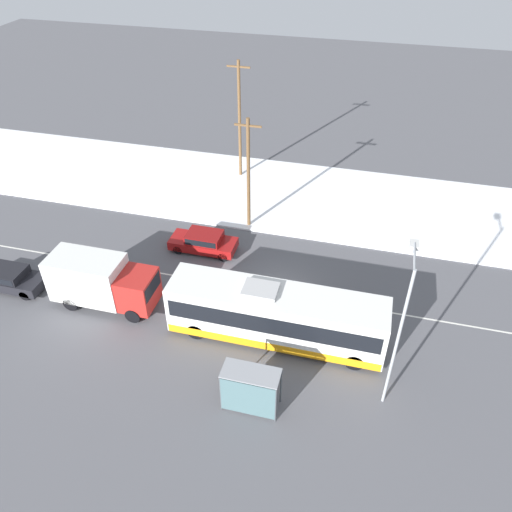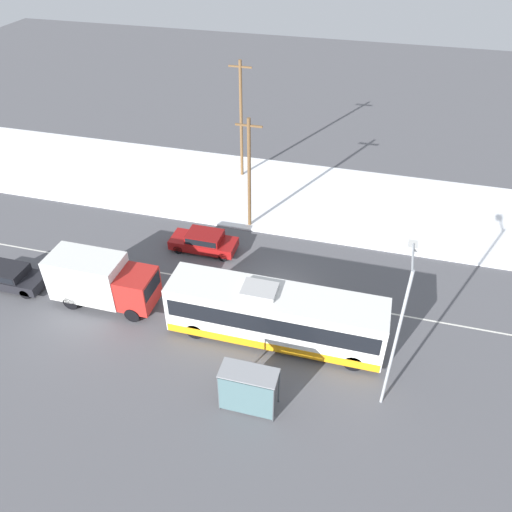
# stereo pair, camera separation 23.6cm
# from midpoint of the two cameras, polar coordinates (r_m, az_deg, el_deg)

# --- Properties ---
(ground_plane) EXTENTS (120.00, 120.00, 0.00)m
(ground_plane) POSITION_cam_midpoint_polar(r_m,az_deg,el_deg) (30.42, 2.51, -4.26)
(ground_plane) COLOR #56565B
(snow_lot) EXTENTS (80.00, 11.02, 0.12)m
(snow_lot) POSITION_cam_midpoint_polar(r_m,az_deg,el_deg) (39.62, 6.32, 6.60)
(snow_lot) COLOR white
(snow_lot) RESTS_ON ground_plane
(lane_marking_center) EXTENTS (60.00, 0.12, 0.00)m
(lane_marking_center) POSITION_cam_midpoint_polar(r_m,az_deg,el_deg) (30.42, 2.51, -4.26)
(lane_marking_center) COLOR silver
(lane_marking_center) RESTS_ON ground_plane
(city_bus) EXTENTS (11.56, 2.57, 3.37)m
(city_bus) POSITION_cam_midpoint_polar(r_m,az_deg,el_deg) (26.64, 2.45, -6.79)
(city_bus) COLOR white
(city_bus) RESTS_ON ground_plane
(box_truck) EXTENTS (6.16, 2.30, 3.14)m
(box_truck) POSITION_cam_midpoint_polar(r_m,az_deg,el_deg) (30.01, -17.10, -2.59)
(box_truck) COLOR silver
(box_truck) RESTS_ON ground_plane
(sedan_car) EXTENTS (4.44, 1.80, 1.38)m
(sedan_car) POSITION_cam_midpoint_polar(r_m,az_deg,el_deg) (33.53, -5.75, 1.75)
(sedan_car) COLOR maroon
(sedan_car) RESTS_ON ground_plane
(parked_car_near_truck) EXTENTS (4.37, 1.80, 1.37)m
(parked_car_near_truck) POSITION_cam_midpoint_polar(r_m,az_deg,el_deg) (33.93, -26.17, -2.04)
(parked_car_near_truck) COLOR black
(parked_car_near_truck) RESTS_ON ground_plane
(pedestrian_at_stop) EXTENTS (0.60, 0.26, 1.65)m
(pedestrian_at_stop) POSITION_cam_midpoint_polar(r_m,az_deg,el_deg) (24.87, -0.54, -13.09)
(pedestrian_at_stop) COLOR #23232D
(pedestrian_at_stop) RESTS_ON ground_plane
(bus_shelter) EXTENTS (2.68, 1.20, 2.40)m
(bus_shelter) POSITION_cam_midpoint_polar(r_m,az_deg,el_deg) (23.45, -0.71, -14.80)
(bus_shelter) COLOR gray
(bus_shelter) RESTS_ON ground_plane
(streetlamp) EXTENTS (0.36, 2.37, 8.14)m
(streetlamp) POSITION_cam_midpoint_polar(r_m,az_deg,el_deg) (22.39, 16.37, -7.13)
(streetlamp) COLOR #9EA3A8
(streetlamp) RESTS_ON ground_plane
(utility_pole_roadside) EXTENTS (1.80, 0.24, 8.11)m
(utility_pole_roadside) POSITION_cam_midpoint_polar(r_m,az_deg,el_deg) (34.04, -0.58, 9.44)
(utility_pole_roadside) COLOR brown
(utility_pole_roadside) RESTS_ON ground_plane
(utility_pole_snowlot) EXTENTS (1.80, 0.24, 9.49)m
(utility_pole_snowlot) POSITION_cam_midpoint_polar(r_m,az_deg,el_deg) (40.65, -1.54, 15.33)
(utility_pole_snowlot) COLOR brown
(utility_pole_snowlot) RESTS_ON ground_plane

